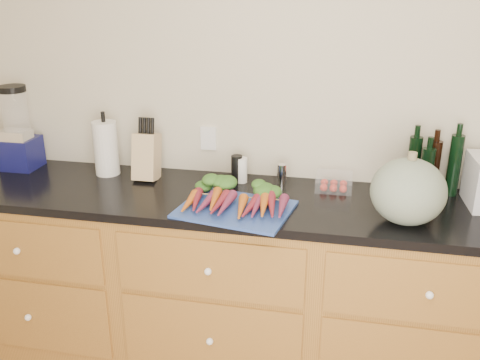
% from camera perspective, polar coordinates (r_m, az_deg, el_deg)
% --- Properties ---
extents(wall_back, '(4.10, 0.05, 2.60)m').
position_cam_1_polar(wall_back, '(2.62, 9.60, 7.62)').
color(wall_back, beige).
rests_on(wall_back, ground).
extents(cabinets, '(3.60, 0.64, 0.90)m').
position_cam_1_polar(cabinets, '(2.65, 8.16, -12.18)').
color(cabinets, brown).
rests_on(cabinets, ground).
extents(countertop, '(3.64, 0.62, 0.04)m').
position_cam_1_polar(countertop, '(2.43, 8.73, -2.85)').
color(countertop, black).
rests_on(countertop, cabinets).
extents(cutting_board, '(0.52, 0.43, 0.01)m').
position_cam_1_polar(cutting_board, '(2.32, -0.52, -3.13)').
color(cutting_board, '#274390').
rests_on(cutting_board, countertop).
extents(carrots, '(0.45, 0.33, 0.06)m').
position_cam_1_polar(carrots, '(2.35, -0.30, -1.99)').
color(carrots, '#C15B16').
rests_on(carrots, cutting_board).
extents(squash, '(0.30, 0.30, 0.27)m').
position_cam_1_polar(squash, '(2.27, 17.50, -1.18)').
color(squash, '#5D6D5B').
rests_on(squash, countertop).
extents(blender_appliance, '(0.17, 0.17, 0.44)m').
position_cam_1_polar(blender_appliance, '(3.01, -22.60, 4.66)').
color(blender_appliance, '#10114B').
rests_on(blender_appliance, countertop).
extents(paper_towel, '(0.12, 0.12, 0.27)m').
position_cam_1_polar(paper_towel, '(2.79, -14.11, 3.31)').
color(paper_towel, silver).
rests_on(paper_towel, countertop).
extents(knife_block, '(0.11, 0.11, 0.23)m').
position_cam_1_polar(knife_block, '(2.69, -9.93, 2.48)').
color(knife_block, tan).
rests_on(knife_block, countertop).
extents(grinder_salt, '(0.05, 0.05, 0.13)m').
position_cam_1_polar(grinder_salt, '(2.61, 0.18, 1.06)').
color(grinder_salt, white).
rests_on(grinder_salt, countertop).
extents(grinder_pepper, '(0.05, 0.05, 0.14)m').
position_cam_1_polar(grinder_pepper, '(2.62, -0.35, 1.20)').
color(grinder_pepper, black).
rests_on(grinder_pepper, countertop).
extents(canister_chrome, '(0.05, 0.05, 0.11)m').
position_cam_1_polar(canister_chrome, '(2.59, 4.49, 0.57)').
color(canister_chrome, silver).
rests_on(canister_chrome, countertop).
extents(tomato_box, '(0.17, 0.14, 0.08)m').
position_cam_1_polar(tomato_box, '(2.57, 9.98, -0.19)').
color(tomato_box, white).
rests_on(tomato_box, countertop).
extents(bottles, '(0.24, 0.12, 0.29)m').
position_cam_1_polar(bottles, '(2.61, 19.82, 1.29)').
color(bottles, black).
rests_on(bottles, countertop).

